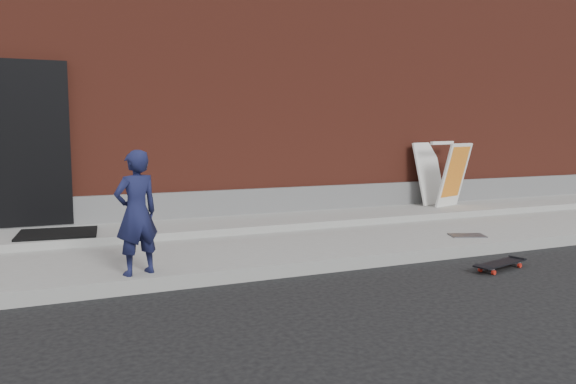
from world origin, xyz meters
TOP-DOWN VIEW (x-y plane):
  - ground at (0.00, 0.00)m, footprint 80.00×80.00m
  - sidewalk at (0.00, 1.50)m, footprint 20.00×3.00m
  - apron at (0.00, 2.40)m, footprint 20.00×1.20m
  - building at (-0.00, 6.99)m, footprint 20.00×8.10m
  - child at (-1.59, 0.20)m, footprint 0.53×0.43m
  - skateboard at (2.32, -0.65)m, footprint 0.79×0.38m
  - pizza_sign at (4.05, 2.57)m, footprint 0.92×0.99m
  - doormat at (-2.30, 2.26)m, footprint 1.03×0.87m
  - utility_plate at (2.84, 0.51)m, footprint 0.54×0.44m

SIDE VIEW (x-z plane):
  - ground at x=0.00m, z-range 0.00..0.00m
  - skateboard at x=2.32m, z-range 0.03..0.11m
  - sidewalk at x=0.00m, z-range 0.00..0.15m
  - utility_plate at x=2.84m, z-range 0.15..0.16m
  - apron at x=0.00m, z-range 0.15..0.25m
  - doormat at x=-2.30m, z-range 0.25..0.28m
  - child at x=-1.59m, z-range 0.15..1.40m
  - pizza_sign at x=4.05m, z-range 0.25..1.39m
  - building at x=0.00m, z-range 0.00..5.00m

